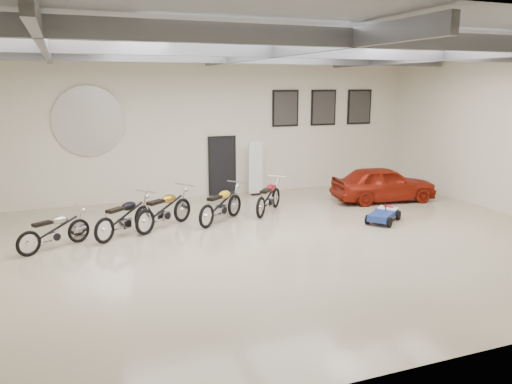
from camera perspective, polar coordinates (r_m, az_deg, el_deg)
name	(u,v)px	position (r m, az deg, el deg)	size (l,w,h in m)	color
floor	(273,243)	(12.81, 1.93, -5.88)	(16.00, 12.00, 0.01)	#BDAA90
ceiling	(274,40)	(12.22, 2.11, 17.01)	(16.00, 12.00, 0.01)	slate
back_wall	(208,127)	(17.91, -5.55, 7.43)	(16.00, 0.02, 5.00)	silver
ceiling_beams	(274,51)	(12.20, 2.10, 15.84)	(15.80, 11.80, 0.32)	slate
door	(222,167)	(18.18, -3.90, 2.92)	(0.92, 0.08, 2.10)	black
logo_plaque	(89,121)	(17.21, -18.58, 7.67)	(2.30, 0.06, 1.16)	silver
poster_left	(285,108)	(18.86, 3.38, 9.53)	(1.05, 0.08, 1.35)	black
poster_mid	(323,108)	(19.57, 7.71, 9.54)	(1.05, 0.08, 1.35)	black
poster_right	(359,107)	(20.39, 11.72, 9.50)	(1.05, 0.08, 1.35)	black
oil_sign	(258,147)	(18.54, 0.23, 5.16)	(0.72, 0.10, 0.72)	white
banner_stand	(256,169)	(18.14, -0.05, 2.65)	(0.52, 0.21, 1.92)	white
motorcycle_silver	(54,230)	(13.19, -22.08, -4.01)	(1.91, 0.59, 0.99)	silver
motorcycle_black	(124,216)	(13.72, -14.82, -2.68)	(2.10, 0.65, 1.09)	silver
motorcycle_gold	(164,209)	(14.22, -10.45, -1.87)	(2.18, 0.68, 1.13)	silver
motorcycle_yellow	(221,204)	(14.63, -4.03, -1.36)	(2.12, 0.66, 1.10)	silver
motorcycle_red	(269,196)	(15.68, 1.45, -0.48)	(2.05, 0.63, 1.06)	silver
go_kart	(385,211)	(15.25, 14.51, -2.16)	(1.62, 0.73, 0.59)	navy
vintage_car	(384,184)	(17.80, 14.37, 0.93)	(3.59, 1.45, 1.22)	maroon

